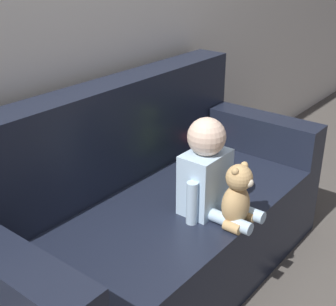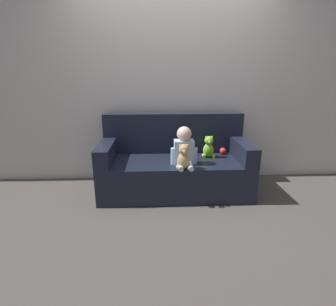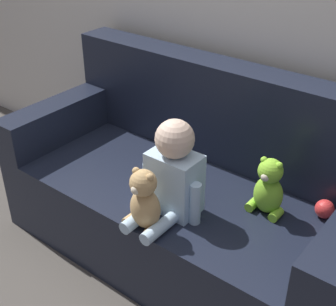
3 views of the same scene
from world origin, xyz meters
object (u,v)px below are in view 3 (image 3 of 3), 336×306
Objects in this scene: plush_toy_side at (269,188)px; toy_ball at (325,209)px; teddy_bear_brown at (144,201)px; couch at (190,194)px; person_baby at (172,174)px.

plush_toy_side is 0.25m from toy_ball.
teddy_bear_brown is 3.39× the size of toy_ball.
toy_ball is at bearing 9.35° from couch.
teddy_bear_brown reaches higher than plush_toy_side.
toy_ball is (0.53, 0.36, -0.14)m from person_baby.
plush_toy_side is (0.34, 0.40, -0.01)m from teddy_bear_brown.
person_baby is at bearing -146.02° from toy_ball.
person_baby reaches higher than plush_toy_side.
teddy_bear_brown is at bearing -96.89° from person_baby.
couch is 4.12× the size of person_baby.
toy_ball is at bearing 43.15° from teddy_bear_brown.
couch is at bearing 177.65° from plush_toy_side.
plush_toy_side is at bearing 36.63° from person_baby.
teddy_bear_brown is at bearing -80.75° from couch.
plush_toy_side is at bearing -2.35° from couch.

